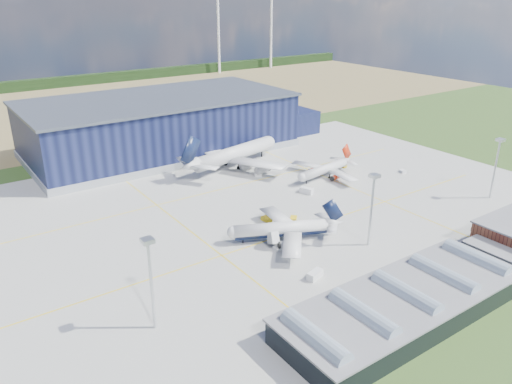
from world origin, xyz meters
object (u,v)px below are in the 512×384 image
gse_tug_a (267,219)px  gse_cart_b (258,175)px  light_mast_east (497,159)px  gse_van_b (307,191)px  gse_cart_a (402,171)px  gse_tug_c (343,166)px  light_mast_west (150,269)px  gse_van_a (315,275)px  airliner_widebody (235,146)px  airliner_navy (281,222)px  light_mast_center (372,198)px  gse_van_c (496,226)px  car_b (503,211)px  airliner_red (324,165)px  gse_tug_b (294,219)px  airstair (273,241)px  hangar (166,127)px

gse_tug_a → gse_cart_b: size_ratio=1.18×
light_mast_east → gse_van_b: 69.75m
gse_cart_a → gse_tug_c: 25.21m
light_mast_west → gse_van_a: (44.15, -5.04, -14.34)m
light_mast_west → gse_tug_a: light_mast_west is taller
airliner_widebody → gse_tug_a: airliner_widebody is taller
airliner_navy → gse_tug_c: (64.49, 38.85, -5.49)m
gse_van_b → gse_cart_b: size_ratio=1.65×
light_mast_west → gse_tug_c: 128.84m
gse_tug_a → gse_van_b: gse_van_b is taller
light_mast_center → gse_van_c: bearing=-20.8°
light_mast_west → car_b: light_mast_west is taller
airliner_red → airliner_navy: bearing=26.4°
gse_tug_a → gse_van_c: 74.60m
light_mast_west → light_mast_center: bearing=0.0°
gse_tug_b → gse_van_c: bearing=3.8°
gse_van_b → car_b: size_ratio=1.32×
airliner_navy → airliner_red: bearing=-120.3°
airstair → gse_tug_a: bearing=78.0°
airliner_red → airstair: size_ratio=6.08×
light_mast_center → gse_van_b: 46.55m
light_mast_center → airliner_widebody: size_ratio=0.40×
light_mast_center → car_b: size_ratio=6.12×
gse_cart_b → gse_tug_a: bearing=176.3°
airliner_navy → airliner_widebody: (26.30, 67.00, 3.20)m
gse_tug_a → airstair: (-8.96, -15.46, 1.06)m
gse_cart_b → light_mast_center: bearing=-158.5°
gse_tug_a → gse_tug_c: bearing=16.2°
airliner_navy → gse_van_a: size_ratio=7.52×
hangar → airliner_widebody: size_ratio=2.53×
airstair → gse_van_c: bearing=-7.7°
gse_van_a → gse_van_c: (68.05, -10.96, -0.02)m
gse_tug_b → gse_van_b: bearing=84.0°
airliner_navy → car_b: (76.30, -28.39, -5.52)m
light_mast_west → light_mast_east: 135.00m
airstair → gse_cart_b: bearing=77.0°
airliner_widebody → gse_tug_c: 48.24m
gse_van_a → car_b: 82.50m
hangar → gse_tug_b: 98.77m
hangar → gse_cart_b: hangar is taller
gse_cart_b → gse_tug_b: bearing=-172.0°
gse_van_a → gse_cart_a: (86.24, 42.18, -0.45)m
gse_van_b → airstair: bearing=-165.1°
light_mast_east → gse_cart_a: (-4.61, 37.14, -14.79)m
airliner_widebody → airstair: airliner_widebody is taller
airstair → gse_van_a: bearing=-76.2°
light_mast_center → gse_cart_a: size_ratio=7.71×
gse_tug_c → airstair: bearing=-153.3°
gse_tug_a → gse_van_b: (27.08, 11.23, 0.40)m
light_mast_center → airliner_red: light_mast_center is taller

